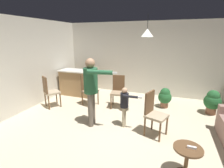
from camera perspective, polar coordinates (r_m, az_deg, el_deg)
The scene contains 15 objects.
ground at distance 3.97m, azimuth 3.23°, elevation -17.28°, with size 7.68×7.68×0.00m, color beige.
wall_back at distance 6.51m, azimuth 11.84°, elevation 8.22°, with size 6.40×0.10×2.70m, color silver.
wall_left at distance 5.30m, azimuth -31.86°, elevation 4.55°, with size 0.10×6.40×2.70m, color silver.
kitchen_counter at distance 6.57m, azimuth -11.69°, elevation 0.53°, with size 1.26×0.66×0.95m.
side_table_by_couch at distance 3.11m, azimuth 23.88°, elevation -21.95°, with size 0.44×0.44×0.52m.
person_adult at distance 4.06m, azimuth -6.97°, elevation -0.33°, with size 0.86×0.48×1.68m.
person_child at distance 4.11m, azimuth 4.33°, elevation -6.30°, with size 0.54×0.29×1.00m.
dining_chair_by_counter at distance 5.59m, azimuth -20.32°, elevation -2.09°, with size 0.58×0.58×1.00m.
dining_chair_near_wall at distance 5.50m, azimuth -8.03°, elevation -1.54°, with size 0.52×0.52×1.00m.
dining_chair_centre_back at distance 5.29m, azimuth 2.07°, elevation -2.06°, with size 0.49×0.49×1.00m.
dining_chair_spare at distance 3.90m, azimuth 13.87°, elevation -9.19°, with size 0.54×0.54×1.00m.
potted_plant_corner at distance 5.55m, azimuth 17.39°, elevation -4.12°, with size 0.41×0.41×0.63m.
potted_plant_by_wall at distance 5.62m, azimuth 30.76°, elevation -4.94°, with size 0.46×0.46×0.71m.
spare_remote_on_table at distance 2.99m, azimuth 25.31°, elevation -18.78°, with size 0.04×0.13×0.04m, color white.
ceiling_light_pendant at distance 4.46m, azimuth 11.79°, elevation 16.56°, with size 0.32×0.32×0.55m.
Camera 1 is at (0.95, -3.19, 2.16)m, focal length 27.12 mm.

